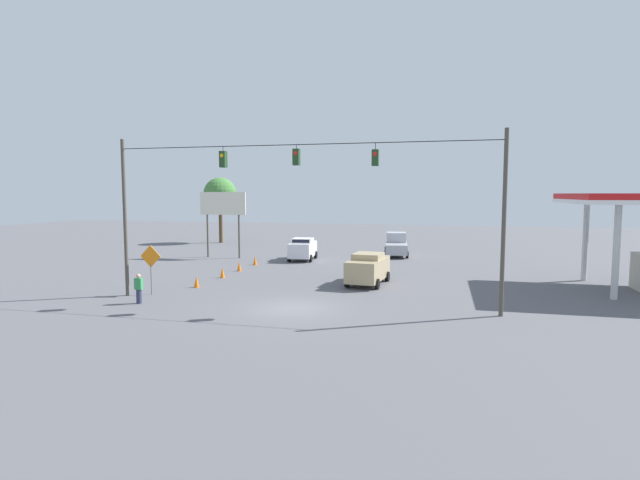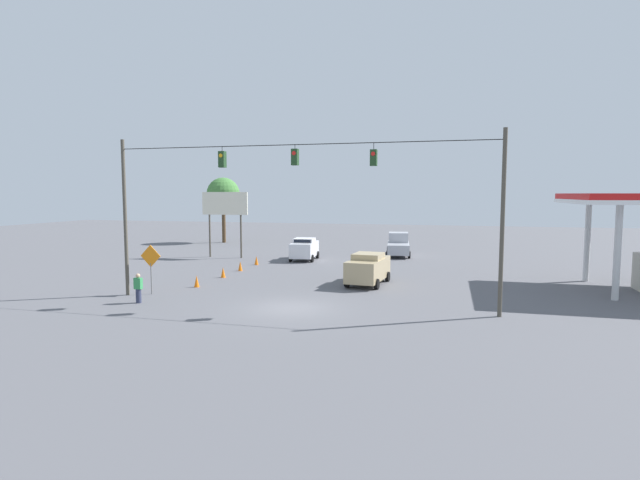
# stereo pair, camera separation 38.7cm
# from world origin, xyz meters

# --- Properties ---
(ground_plane) EXTENTS (140.00, 140.00, 0.00)m
(ground_plane) POSITION_xyz_m (0.00, 0.00, 0.00)
(ground_plane) COLOR #56565B
(overhead_signal_span) EXTENTS (20.21, 0.38, 8.74)m
(overhead_signal_span) POSITION_xyz_m (0.03, -0.79, 5.38)
(overhead_signal_span) COLOR #4C473D
(overhead_signal_span) RESTS_ON ground_plane
(sedan_white_withflow_far) EXTENTS (2.32, 4.13, 1.91)m
(sedan_white_withflow_far) POSITION_xyz_m (4.51, -17.78, 0.99)
(sedan_white_withflow_far) COLOR silver
(sedan_white_withflow_far) RESTS_ON ground_plane
(sedan_tan_crossing_near) EXTENTS (2.46, 4.66, 1.99)m
(sedan_tan_crossing_near) POSITION_xyz_m (-2.70, -7.57, 1.04)
(sedan_tan_crossing_near) COLOR tan
(sedan_tan_crossing_near) RESTS_ON ground_plane
(pickup_truck_silver_oncoming_deep) EXTENTS (2.57, 5.73, 2.12)m
(pickup_truck_silver_oncoming_deep) POSITION_xyz_m (-3.08, -23.03, 0.98)
(pickup_truck_silver_oncoming_deep) COLOR #A8AAB2
(pickup_truck_silver_oncoming_deep) RESTS_ON ground_plane
(traffic_cone_nearest) EXTENTS (0.32, 0.32, 0.72)m
(traffic_cone_nearest) POSITION_xyz_m (7.38, -3.94, 0.36)
(traffic_cone_nearest) COLOR orange
(traffic_cone_nearest) RESTS_ON ground_plane
(traffic_cone_second) EXTENTS (0.32, 0.32, 0.72)m
(traffic_cone_second) POSITION_xyz_m (7.34, -7.58, 0.36)
(traffic_cone_second) COLOR orange
(traffic_cone_second) RESTS_ON ground_plane
(traffic_cone_third) EXTENTS (0.32, 0.32, 0.72)m
(traffic_cone_third) POSITION_xyz_m (7.42, -10.67, 0.36)
(traffic_cone_third) COLOR orange
(traffic_cone_third) RESTS_ON ground_plane
(traffic_cone_fourth) EXTENTS (0.32, 0.32, 0.72)m
(traffic_cone_fourth) POSITION_xyz_m (7.43, -13.93, 0.36)
(traffic_cone_fourth) COLOR orange
(traffic_cone_fourth) RESTS_ON ground_plane
(roadside_billboard) EXTENTS (4.37, 0.16, 5.90)m
(roadside_billboard) POSITION_xyz_m (11.92, -17.70, 4.42)
(roadside_billboard) COLOR #4C473D
(roadside_billboard) RESTS_ON ground_plane
(work_zone_sign) EXTENTS (1.27, 0.06, 2.84)m
(work_zone_sign) POSITION_xyz_m (8.82, -1.33, 1.99)
(work_zone_sign) COLOR slate
(work_zone_sign) RESTS_ON ground_plane
(pedestrian) EXTENTS (0.40, 0.28, 1.57)m
(pedestrian) POSITION_xyz_m (8.15, 0.88, 0.78)
(pedestrian) COLOR #2D334C
(pedestrian) RESTS_ON ground_plane
(tree_horizon_left) EXTENTS (3.85, 3.85, 7.64)m
(tree_horizon_left) POSITION_xyz_m (18.10, -30.39, 5.67)
(tree_horizon_left) COLOR #4C3823
(tree_horizon_left) RESTS_ON ground_plane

